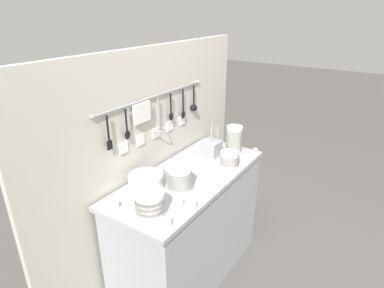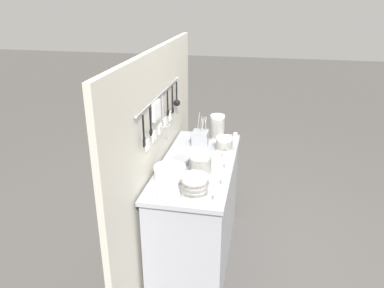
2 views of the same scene
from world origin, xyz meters
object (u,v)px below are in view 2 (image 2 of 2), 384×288
(steel_mixing_bowl, at_px, (181,161))
(cutlery_caddy, at_px, (200,137))
(bowl_stack_nested_right, at_px, (217,127))
(plate_stack, at_px, (170,172))
(cup_edge_far, at_px, (212,182))
(cup_beside_plates, at_px, (198,136))
(bowl_stack_wide_centre, at_px, (194,186))
(cup_edge_near, at_px, (225,155))
(bowl_stack_back_corner, at_px, (200,164))
(cup_back_right, at_px, (161,195))
(cup_front_left, at_px, (216,197))
(cup_mid_row, at_px, (227,166))
(cup_centre, at_px, (235,135))
(cup_by_caddy, at_px, (224,182))
(bowl_stack_tall_left, at_px, (224,144))

(steel_mixing_bowl, xyz_separation_m, cutlery_caddy, (0.39, -0.08, 0.04))
(bowl_stack_nested_right, bearing_deg, plate_stack, 164.13)
(cutlery_caddy, height_order, cup_edge_far, cutlery_caddy)
(bowl_stack_nested_right, relative_size, cup_beside_plates, 5.33)
(steel_mixing_bowl, relative_size, cup_beside_plates, 3.20)
(bowl_stack_wide_centre, relative_size, steel_mixing_bowl, 1.27)
(steel_mixing_bowl, xyz_separation_m, cup_edge_near, (0.17, -0.31, 0.00))
(bowl_stack_back_corner, distance_m, cup_beside_plates, 0.69)
(cup_back_right, distance_m, cup_front_left, 0.35)
(cup_edge_far, height_order, cup_beside_plates, same)
(steel_mixing_bowl, xyz_separation_m, cup_beside_plates, (0.52, -0.03, 0.00))
(cup_mid_row, relative_size, cup_centre, 1.00)
(cup_back_right, xyz_separation_m, cup_front_left, (0.04, -0.35, 0.00))
(cup_edge_near, height_order, cup_centre, same)
(bowl_stack_wide_centre, xyz_separation_m, cup_beside_plates, (0.98, 0.16, -0.05))
(cup_edge_near, relative_size, cup_centre, 1.00)
(bowl_stack_wide_centre, height_order, cup_back_right, bowl_stack_wide_centre)
(cup_edge_far, bearing_deg, cup_beside_plates, 16.52)
(bowl_stack_wide_centre, xyz_separation_m, cup_by_caddy, (0.19, -0.17, -0.05))
(cup_edge_far, height_order, cup_back_right, same)
(bowl_stack_nested_right, distance_m, cup_centre, 0.19)
(bowl_stack_wide_centre, xyz_separation_m, cup_centre, (1.07, -0.17, -0.05))
(bowl_stack_nested_right, relative_size, cup_edge_near, 5.33)
(cup_edge_far, relative_size, cup_front_left, 1.00)
(steel_mixing_bowl, relative_size, cup_back_right, 3.20)
(cup_edge_near, bearing_deg, cup_back_right, 155.07)
(bowl_stack_back_corner, bearing_deg, bowl_stack_wide_centre, -176.80)
(cup_front_left, bearing_deg, cup_back_right, 96.76)
(bowl_stack_tall_left, distance_m, cutlery_caddy, 0.23)
(cup_mid_row, relative_size, cup_edge_near, 1.00)
(cup_centre, bearing_deg, cup_edge_near, 174.12)
(cup_back_right, bearing_deg, cup_centre, -17.99)
(plate_stack, height_order, steel_mixing_bowl, plate_stack)
(cutlery_caddy, height_order, cup_edge_near, cutlery_caddy)
(cutlery_caddy, relative_size, cup_beside_plates, 6.52)
(cup_back_right, bearing_deg, bowl_stack_tall_left, -20.28)
(cup_by_caddy, xyz_separation_m, cup_beside_plates, (0.80, 0.32, 0.00))
(plate_stack, height_order, cutlery_caddy, cutlery_caddy)
(bowl_stack_tall_left, xyz_separation_m, cup_mid_row, (-0.32, -0.06, -0.04))
(cup_edge_far, xyz_separation_m, cup_centre, (0.90, -0.08, 0.00))
(cup_front_left, distance_m, cup_centre, 1.09)
(bowl_stack_tall_left, relative_size, steel_mixing_bowl, 1.02)
(cup_back_right, bearing_deg, plate_stack, 1.67)
(bowl_stack_wide_centre, xyz_separation_m, cup_back_right, (-0.07, 0.20, -0.05))
(bowl_stack_tall_left, height_order, plate_stack, bowl_stack_tall_left)
(bowl_stack_tall_left, height_order, cup_mid_row, bowl_stack_tall_left)
(bowl_stack_tall_left, height_order, cup_beside_plates, bowl_stack_tall_left)
(cup_mid_row, bearing_deg, cutlery_caddy, 33.18)
(bowl_stack_wide_centre, height_order, plate_stack, bowl_stack_wide_centre)
(cup_edge_far, height_order, cup_edge_near, same)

